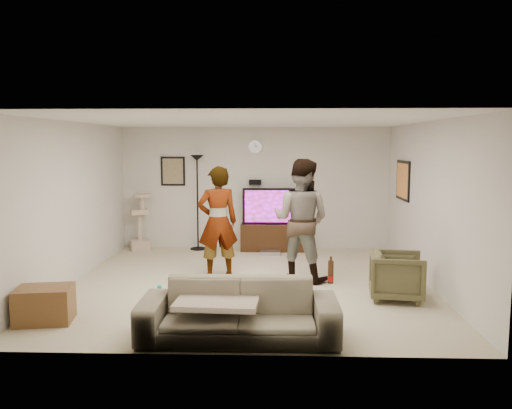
{
  "coord_description": "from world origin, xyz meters",
  "views": [
    {
      "loc": [
        0.38,
        -7.79,
        2.16
      ],
      "look_at": [
        0.11,
        0.2,
        1.21
      ],
      "focal_mm": 35.98,
      "sensor_mm": 36.0,
      "label": 1
    }
  ],
  "objects_px": {
    "person_left": "(218,222)",
    "beer_bottle": "(331,272)",
    "floor_lamp": "(198,203)",
    "tv_stand": "(273,237)",
    "armchair": "(397,276)",
    "cat_tree": "(139,222)",
    "person_right": "(301,220)",
    "tv": "(273,206)",
    "side_table": "(44,305)",
    "sofa": "(239,311)"
  },
  "relations": [
    {
      "from": "tv_stand",
      "to": "tv",
      "type": "xyz_separation_m",
      "value": [
        0.0,
        0.0,
        0.64
      ]
    },
    {
      "from": "person_right",
      "to": "armchair",
      "type": "relative_size",
      "value": 2.66
    },
    {
      "from": "person_right",
      "to": "armchair",
      "type": "height_order",
      "value": "person_right"
    },
    {
      "from": "armchair",
      "to": "tv_stand",
      "type": "bearing_deg",
      "value": 36.39
    },
    {
      "from": "tv",
      "to": "person_right",
      "type": "bearing_deg",
      "value": -78.89
    },
    {
      "from": "person_left",
      "to": "person_right",
      "type": "distance_m",
      "value": 1.34
    },
    {
      "from": "person_left",
      "to": "beer_bottle",
      "type": "relative_size",
      "value": 7.23
    },
    {
      "from": "person_left",
      "to": "tv_stand",
      "type": "bearing_deg",
      "value": -130.22
    },
    {
      "from": "tv",
      "to": "sofa",
      "type": "height_order",
      "value": "tv"
    },
    {
      "from": "tv_stand",
      "to": "armchair",
      "type": "relative_size",
      "value": 1.79
    },
    {
      "from": "armchair",
      "to": "side_table",
      "type": "height_order",
      "value": "armchair"
    },
    {
      "from": "cat_tree",
      "to": "sofa",
      "type": "height_order",
      "value": "cat_tree"
    },
    {
      "from": "person_left",
      "to": "beer_bottle",
      "type": "bearing_deg",
      "value": 102.3
    },
    {
      "from": "tv",
      "to": "floor_lamp",
      "type": "relative_size",
      "value": 0.64
    },
    {
      "from": "armchair",
      "to": "floor_lamp",
      "type": "bearing_deg",
      "value": 53.14
    },
    {
      "from": "person_right",
      "to": "side_table",
      "type": "distance_m",
      "value": 3.9
    },
    {
      "from": "cat_tree",
      "to": "beer_bottle",
      "type": "relative_size",
      "value": 4.62
    },
    {
      "from": "sofa",
      "to": "armchair",
      "type": "height_order",
      "value": "armchair"
    },
    {
      "from": "beer_bottle",
      "to": "person_right",
      "type": "bearing_deg",
      "value": 94.36
    },
    {
      "from": "cat_tree",
      "to": "person_right",
      "type": "distance_m",
      "value": 3.92
    },
    {
      "from": "cat_tree",
      "to": "side_table",
      "type": "distance_m",
      "value": 4.36
    },
    {
      "from": "sofa",
      "to": "side_table",
      "type": "xyz_separation_m",
      "value": [
        -2.4,
        0.45,
        -0.1
      ]
    },
    {
      "from": "floor_lamp",
      "to": "person_right",
      "type": "bearing_deg",
      "value": -49.34
    },
    {
      "from": "side_table",
      "to": "tv_stand",
      "type": "bearing_deg",
      "value": 57.48
    },
    {
      "from": "floor_lamp",
      "to": "person_left",
      "type": "xyz_separation_m",
      "value": [
        0.65,
        -2.18,
        -0.06
      ]
    },
    {
      "from": "floor_lamp",
      "to": "beer_bottle",
      "type": "relative_size",
      "value": 7.75
    },
    {
      "from": "sofa",
      "to": "armchair",
      "type": "distance_m",
      "value": 2.6
    },
    {
      "from": "person_left",
      "to": "side_table",
      "type": "xyz_separation_m",
      "value": [
        -1.88,
        -2.21,
        -0.69
      ]
    },
    {
      "from": "sofa",
      "to": "side_table",
      "type": "relative_size",
      "value": 3.38
    },
    {
      "from": "tv_stand",
      "to": "person_left",
      "type": "bearing_deg",
      "value": -112.65
    },
    {
      "from": "armchair",
      "to": "person_left",
      "type": "bearing_deg",
      "value": 75.11
    },
    {
      "from": "cat_tree",
      "to": "armchair",
      "type": "relative_size",
      "value": 1.59
    },
    {
      "from": "beer_bottle",
      "to": "tv_stand",
      "type": "bearing_deg",
      "value": 97.58
    },
    {
      "from": "tv_stand",
      "to": "floor_lamp",
      "type": "height_order",
      "value": "floor_lamp"
    },
    {
      "from": "cat_tree",
      "to": "person_right",
      "type": "xyz_separation_m",
      "value": [
        3.18,
        -2.26,
        0.39
      ]
    },
    {
      "from": "person_right",
      "to": "person_left",
      "type": "bearing_deg",
      "value": 17.8
    },
    {
      "from": "sofa",
      "to": "side_table",
      "type": "height_order",
      "value": "sofa"
    },
    {
      "from": "person_left",
      "to": "sofa",
      "type": "height_order",
      "value": "person_left"
    },
    {
      "from": "beer_bottle",
      "to": "armchair",
      "type": "xyz_separation_m",
      "value": [
        1.09,
        1.53,
        -0.44
      ]
    },
    {
      "from": "tv",
      "to": "cat_tree",
      "type": "distance_m",
      "value": 2.76
    },
    {
      "from": "sofa",
      "to": "side_table",
      "type": "bearing_deg",
      "value": 168.94
    },
    {
      "from": "cat_tree",
      "to": "side_table",
      "type": "relative_size",
      "value": 1.78
    },
    {
      "from": "tv_stand",
      "to": "side_table",
      "type": "height_order",
      "value": "tv_stand"
    },
    {
      "from": "person_right",
      "to": "sofa",
      "type": "height_order",
      "value": "person_right"
    },
    {
      "from": "floor_lamp",
      "to": "person_left",
      "type": "height_order",
      "value": "floor_lamp"
    },
    {
      "from": "tv",
      "to": "cat_tree",
      "type": "relative_size",
      "value": 1.07
    },
    {
      "from": "tv",
      "to": "cat_tree",
      "type": "xyz_separation_m",
      "value": [
        -2.74,
        -0.0,
        -0.33
      ]
    },
    {
      "from": "person_right",
      "to": "beer_bottle",
      "type": "xyz_separation_m",
      "value": [
        0.19,
        -2.53,
        -0.2
      ]
    },
    {
      "from": "tv_stand",
      "to": "side_table",
      "type": "xyz_separation_m",
      "value": [
        -2.77,
        -4.35,
        -0.05
      ]
    },
    {
      "from": "floor_lamp",
      "to": "tv_stand",
      "type": "bearing_deg",
      "value": -1.67
    }
  ]
}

